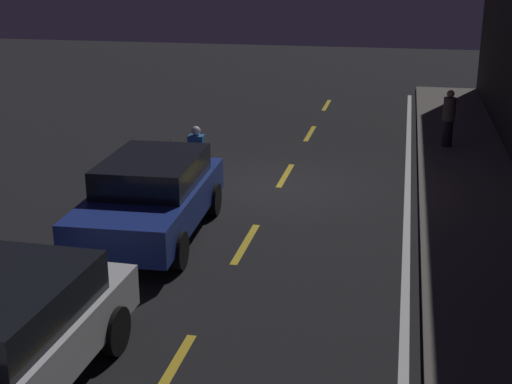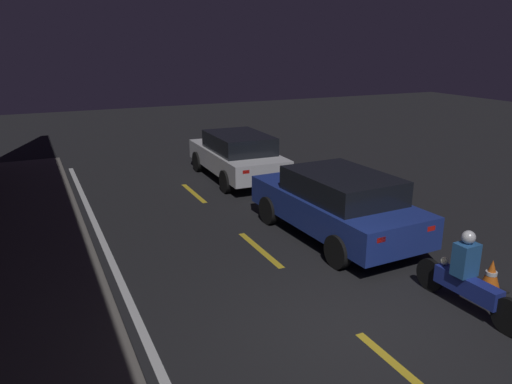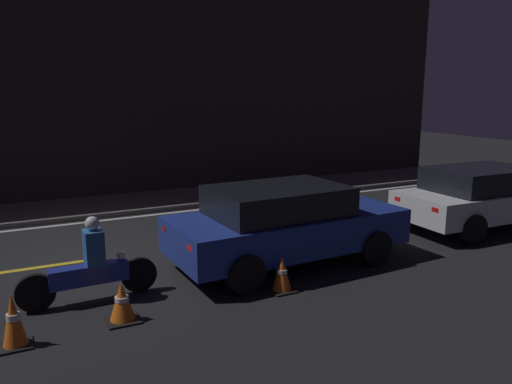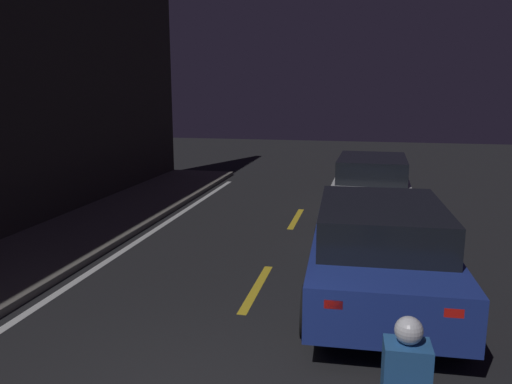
{
  "view_description": "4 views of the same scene",
  "coord_description": "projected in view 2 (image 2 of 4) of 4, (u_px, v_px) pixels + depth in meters",
  "views": [
    {
      "loc": [
        15.59,
        2.73,
        5.1
      ],
      "look_at": [
        3.2,
        0.14,
        0.93
      ],
      "focal_mm": 50.0,
      "sensor_mm": 36.0,
      "label": 1
    },
    {
      "loc": [
        -5.31,
        4.18,
        4.24
      ],
      "look_at": [
        4.5,
        -0.37,
        0.95
      ],
      "focal_mm": 35.0,
      "sensor_mm": 36.0,
      "label": 2
    },
    {
      "loc": [
        -1.08,
        -9.74,
        3.29
      ],
      "look_at": [
        3.6,
        -0.28,
        1.09
      ],
      "focal_mm": 35.0,
      "sensor_mm": 36.0,
      "label": 3
    },
    {
      "loc": [
        -3.78,
        -1.6,
        3.06
      ],
      "look_at": [
        5.23,
        0.39,
        1.2
      ],
      "focal_mm": 35.0,
      "sensor_mm": 36.0,
      "label": 4
    }
  ],
  "objects": [
    {
      "name": "lane_dash_d",
      "position": [
        260.0,
        249.0,
        10.56
      ],
      "size": [
        2.0,
        0.14,
        0.01
      ],
      "color": "gold",
      "rests_on": "ground"
    },
    {
      "name": "lane_dash_e",
      "position": [
        194.0,
        193.0,
        14.47
      ],
      "size": [
        2.0,
        0.14,
        0.01
      ],
      "color": "gold",
      "rests_on": "ground"
    },
    {
      "name": "traffic_cone_mid",
      "position": [
        491.0,
        276.0,
        8.75
      ],
      "size": [
        0.47,
        0.47,
        0.59
      ],
      "color": "black",
      "rests_on": "ground"
    },
    {
      "name": "sedan_blue",
      "position": [
        337.0,
        203.0,
        11.02
      ],
      "size": [
        4.54,
        2.18,
        1.52
      ],
      "rotation": [
        0.0,
        0.0,
        0.04
      ],
      "color": "navy",
      "rests_on": "ground"
    },
    {
      "name": "sedan_white",
      "position": [
        237.0,
        155.0,
        15.77
      ],
      "size": [
        4.43,
        2.0,
        1.47
      ],
      "rotation": [
        0.0,
        0.0,
        -0.02
      ],
      "color": "silver",
      "rests_on": "ground"
    },
    {
      "name": "traffic_cone_far",
      "position": [
        397.0,
        227.0,
        11.02
      ],
      "size": [
        0.41,
        0.41,
        0.6
      ],
      "color": "black",
      "rests_on": "ground"
    },
    {
      "name": "lane_dash_c",
      "position": [
        404.0,
        372.0,
        6.66
      ],
      "size": [
        2.0,
        0.14,
        0.01
      ],
      "color": "gold",
      "rests_on": "ground"
    },
    {
      "name": "ground_plane",
      "position": [
        359.0,
        334.0,
        7.53
      ],
      "size": [
        56.0,
        56.0,
        0.0
      ],
      "primitive_type": "plane",
      "color": "black"
    },
    {
      "name": "motorcycle",
      "position": [
        468.0,
        279.0,
        8.04
      ],
      "size": [
        2.15,
        0.37,
        1.36
      ],
      "rotation": [
        0.0,
        0.0,
        0.04
      ],
      "color": "black",
      "rests_on": "ground"
    }
  ]
}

